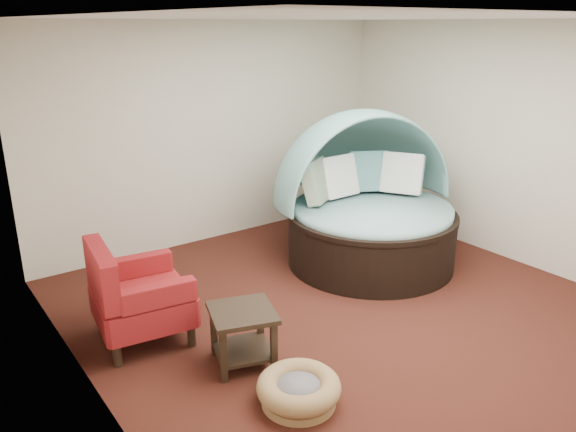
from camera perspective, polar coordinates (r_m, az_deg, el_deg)
floor at (r=5.88m, az=5.34°, el=-9.00°), size 5.00×5.00×0.00m
wall_back at (r=7.38m, az=-7.36°, el=8.26°), size 5.00×0.00×5.00m
wall_left at (r=4.20m, az=-20.58°, el=-1.02°), size 0.00×5.00×5.00m
wall_right at (r=7.25m, az=20.83°, el=7.00°), size 0.00×5.00×5.00m
ceiling at (r=5.20m, az=6.33°, el=19.41°), size 5.00×5.00×0.00m
canopy_daybed at (r=6.71m, az=8.11°, el=2.28°), size 2.46×2.40×1.83m
pet_basket at (r=4.46m, az=1.10°, el=-17.23°), size 0.66×0.66×0.23m
red_armchair at (r=5.24m, az=-15.23°, el=-7.86°), size 0.92×0.92×0.96m
side_table at (r=4.81m, az=-4.62°, el=-11.40°), size 0.66×0.66×0.50m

